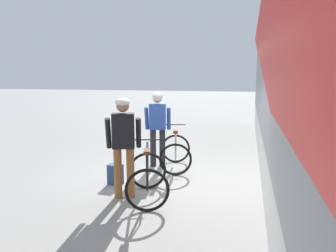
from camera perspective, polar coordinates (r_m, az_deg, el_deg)
ground_plane at (r=6.44m, az=2.07°, el=-10.05°), size 80.00×80.00×0.00m
cyclist_near_in_blue at (r=7.20m, az=-1.94°, el=0.63°), size 0.65×0.39×1.76m
cyclist_far_in_dark at (r=5.36m, az=-8.26°, el=-2.40°), size 0.66×0.45×1.76m
bicycle_near_silver at (r=7.12m, az=1.42°, el=-4.81°), size 0.93×1.20×0.99m
bicycle_far_black at (r=5.39m, az=-3.84°, el=-9.45°), size 1.01×1.24×0.99m
backpack_on_platform at (r=6.26m, az=-9.73°, el=-8.83°), size 0.30×0.21×0.40m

